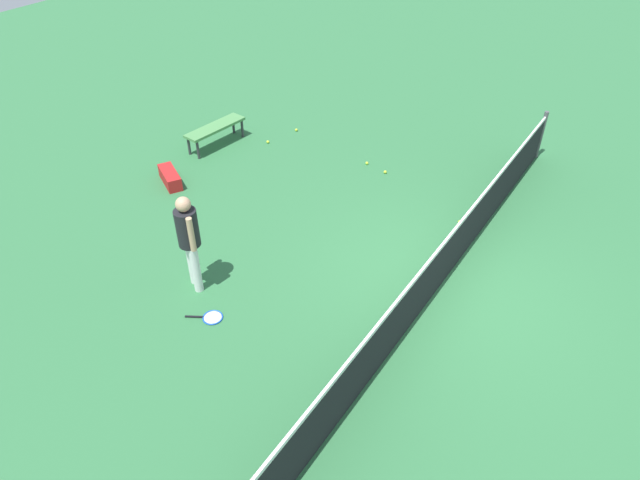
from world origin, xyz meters
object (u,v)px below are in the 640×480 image
tennis_racket_near_player (211,317)px  tennis_ball_baseline (367,163)px  tennis_ball_stray_right (296,130)px  courtside_bench (215,129)px  equipment_bag (170,177)px  tennis_ball_midcourt (191,232)px  tennis_ball_near_player (460,222)px  tennis_ball_by_net (268,142)px  tennis_ball_stray_left (385,172)px  player_near_side (189,236)px

tennis_racket_near_player → tennis_ball_baseline: (-5.33, -0.35, 0.02)m
tennis_ball_stray_right → courtside_bench: courtside_bench is taller
tennis_racket_near_player → equipment_bag: equipment_bag is taller
tennis_ball_midcourt → equipment_bag: 1.90m
courtside_bench → tennis_ball_near_player: bearing=92.1°
tennis_ball_stray_right → tennis_ball_near_player: bearing=73.9°
tennis_ball_by_net → tennis_ball_stray_left: size_ratio=1.00×
tennis_ball_near_player → tennis_ball_by_net: size_ratio=1.00×
tennis_ball_stray_right → courtside_bench: (1.57, -1.10, 0.38)m
tennis_ball_stray_left → equipment_bag: (2.78, -3.50, 0.11)m
tennis_ball_midcourt → courtside_bench: size_ratio=0.04×
tennis_ball_near_player → tennis_ball_stray_right: 4.90m
tennis_ball_near_player → tennis_ball_stray_right: size_ratio=1.00×
tennis_ball_midcourt → tennis_ball_baseline: size_ratio=1.00×
tennis_ball_midcourt → courtside_bench: (-2.78, -1.88, 0.38)m
tennis_ball_near_player → tennis_ball_by_net: same height
tennis_ball_midcourt → tennis_ball_stray_left: size_ratio=1.00×
player_near_side → equipment_bag: 3.45m
player_near_side → tennis_racket_near_player: (0.43, 0.69, -1.00)m
tennis_ball_near_player → tennis_ball_midcourt: same height
tennis_ball_near_player → tennis_ball_baseline: size_ratio=1.00×
tennis_racket_near_player → tennis_ball_stray_left: bearing=178.3°
tennis_ball_baseline → equipment_bag: bearing=-46.0°
player_near_side → tennis_ball_stray_right: bearing=-160.8°
tennis_ball_by_net → courtside_bench: bearing=-51.4°
tennis_ball_near_player → tennis_ball_stray_right: same height
equipment_bag → tennis_ball_baseline: bearing=134.0°
courtside_bench → tennis_racket_near_player: bearing=41.0°
player_near_side → tennis_ball_by_net: 5.02m
tennis_ball_near_player → tennis_ball_midcourt: (3.00, -3.93, 0.00)m
tennis_ball_stray_left → tennis_ball_near_player: bearing=67.9°
tennis_ball_near_player → tennis_ball_stray_right: (-1.36, -4.71, 0.00)m
tennis_ball_midcourt → equipment_bag: (-1.04, -1.59, 0.11)m
tennis_ball_baseline → tennis_ball_midcourt: bearing=-19.7°
tennis_ball_near_player → equipment_bag: equipment_bag is taller
tennis_ball_by_net → tennis_ball_midcourt: bearing=15.5°
tennis_ball_by_net → tennis_ball_stray_right: size_ratio=1.00×
tennis_ball_near_player → tennis_ball_baseline: bearing=-110.2°
equipment_bag → tennis_ball_by_net: bearing=166.0°
tennis_racket_near_player → tennis_ball_baseline: bearing=-176.2°
player_near_side → tennis_ball_near_player: (-3.98, 2.86, -0.98)m
tennis_ball_stray_right → equipment_bag: size_ratio=0.08×
tennis_ball_near_player → tennis_ball_by_net: (-0.50, -4.91, 0.00)m
tennis_ball_midcourt → tennis_ball_baseline: 4.17m
courtside_bench → equipment_bag: courtside_bench is taller
courtside_bench → tennis_ball_baseline: bearing=109.2°
tennis_ball_stray_left → tennis_ball_midcourt: bearing=-26.6°
tennis_racket_near_player → equipment_bag: 4.14m
courtside_bench → equipment_bag: size_ratio=1.83×
player_near_side → tennis_ball_midcourt: 1.75m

